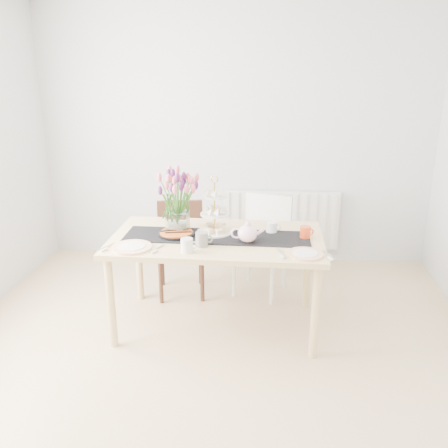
# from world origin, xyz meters

# --- Properties ---
(room_shell) EXTENTS (4.50, 4.50, 4.50)m
(room_shell) POSITION_xyz_m (0.00, 0.00, 1.30)
(room_shell) COLOR tan
(room_shell) RESTS_ON ground
(radiator) EXTENTS (1.20, 0.08, 0.60)m
(radiator) POSITION_xyz_m (0.50, 2.19, 0.45)
(radiator) COLOR white
(radiator) RESTS_ON room_shell
(dining_table) EXTENTS (1.60, 0.90, 0.75)m
(dining_table) POSITION_xyz_m (-0.01, 0.78, 0.67)
(dining_table) COLOR tan
(dining_table) RESTS_ON ground
(chair_brown) EXTENTS (0.48, 0.48, 0.83)m
(chair_brown) POSITION_xyz_m (-0.41, 1.38, 0.48)
(chair_brown) COLOR #331B12
(chair_brown) RESTS_ON ground
(chair_white) EXTENTS (0.55, 0.55, 0.88)m
(chair_white) POSITION_xyz_m (0.34, 1.48, 0.51)
(chair_white) COLOR white
(chair_white) RESTS_ON ground
(table_runner) EXTENTS (1.40, 0.35, 0.01)m
(table_runner) POSITION_xyz_m (-0.01, 0.78, 0.75)
(table_runner) COLOR black
(table_runner) RESTS_ON dining_table
(tulip_vase) EXTENTS (0.60, 0.60, 0.51)m
(tulip_vase) POSITION_xyz_m (-0.33, 0.88, 1.08)
(tulip_vase) COLOR silver
(tulip_vase) RESTS_ON dining_table
(cake_stand) EXTENTS (0.28, 0.28, 0.41)m
(cake_stand) POSITION_xyz_m (-0.04, 0.86, 0.87)
(cake_stand) COLOR gold
(cake_stand) RESTS_ON dining_table
(teapot) EXTENTS (0.24, 0.20, 0.15)m
(teapot) POSITION_xyz_m (0.22, 0.68, 0.82)
(teapot) COLOR white
(teapot) RESTS_ON dining_table
(cream_jug) EXTENTS (0.10, 0.10, 0.09)m
(cream_jug) POSITION_xyz_m (0.40, 0.92, 0.79)
(cream_jug) COLOR white
(cream_jug) RESTS_ON dining_table
(tart_tin) EXTENTS (0.28, 0.28, 0.03)m
(tart_tin) POSITION_xyz_m (-0.32, 0.78, 0.77)
(tart_tin) COLOR black
(tart_tin) RESTS_ON dining_table
(mug_grey) EXTENTS (0.10, 0.10, 0.11)m
(mug_grey) POSITION_xyz_m (-0.10, 0.58, 0.80)
(mug_grey) COLOR slate
(mug_grey) RESTS_ON dining_table
(mug_white) EXTENTS (0.10, 0.10, 0.10)m
(mug_white) POSITION_xyz_m (-0.19, 0.45, 0.80)
(mug_white) COLOR silver
(mug_white) RESTS_ON dining_table
(mug_orange) EXTENTS (0.10, 0.10, 0.09)m
(mug_orange) POSITION_xyz_m (0.65, 0.81, 0.80)
(mug_orange) COLOR #FB491B
(mug_orange) RESTS_ON dining_table
(plate_left) EXTENTS (0.38, 0.38, 0.01)m
(plate_left) POSITION_xyz_m (-0.59, 0.49, 0.76)
(plate_left) COLOR white
(plate_left) RESTS_ON dining_table
(plate_right) EXTENTS (0.31, 0.31, 0.01)m
(plate_right) POSITION_xyz_m (0.63, 0.48, 0.76)
(plate_right) COLOR silver
(plate_right) RESTS_ON dining_table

